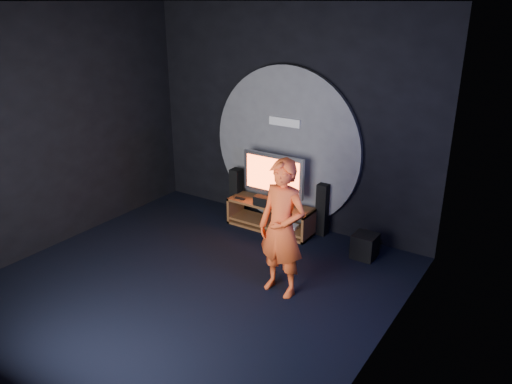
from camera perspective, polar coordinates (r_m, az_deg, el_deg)
floor at (r=6.75m, az=-7.47°, el=-10.49°), size 5.00×5.00×0.00m
back_wall at (r=8.00m, az=3.69°, el=8.33°), size 5.00×0.04×3.50m
left_wall at (r=7.86m, az=-22.22°, el=6.57°), size 0.04×5.00×3.50m
right_wall at (r=4.83m, az=14.72°, el=-1.10°), size 0.04×5.00×3.50m
ceiling at (r=5.76m, az=-9.23°, el=20.75°), size 5.00×5.00×0.01m
wall_disc_panel at (r=8.06m, az=3.42°, el=5.15°), size 2.60×0.11×2.60m
media_console at (r=8.13m, az=1.72°, el=-2.98°), size 1.44×0.45×0.45m
tv at (r=7.93m, az=1.99°, el=1.79°), size 1.08×0.22×0.81m
center_speaker at (r=7.89m, az=1.15°, el=-1.14°), size 0.40×0.15×0.15m
remote at (r=8.20m, az=-1.85°, el=-0.74°), size 0.18×0.05×0.02m
tower_speaker_left at (r=8.55m, az=-2.26°, el=-0.07°), size 0.17×0.19×0.85m
tower_speaker_right at (r=7.95m, az=7.63°, el=-1.96°), size 0.17×0.19×0.85m
subwoofer at (r=7.44m, az=12.32°, el=-6.04°), size 0.33×0.33×0.36m
player at (r=6.15m, az=3.00°, el=-4.21°), size 0.68×0.48×1.78m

